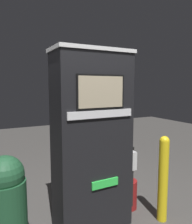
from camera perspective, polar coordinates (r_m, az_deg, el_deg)
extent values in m
cube|color=black|center=(2.69, -1.11, -17.62)|extent=(0.85, 0.43, 1.08)
cube|color=black|center=(2.45, -1.17, 4.30)|extent=(0.85, 0.43, 0.93)
cube|color=silver|center=(2.48, -1.20, 15.59)|extent=(0.88, 0.46, 0.04)
cube|color=black|center=(2.25, 1.34, 5.27)|extent=(0.55, 0.01, 0.36)
cube|color=tan|center=(2.25, 1.43, 5.26)|extent=(0.51, 0.01, 0.32)
cube|color=silver|center=(2.27, 1.38, -0.54)|extent=(0.75, 0.02, 0.08)
cube|color=#33D84C|center=(2.51, 2.40, -18.14)|extent=(0.32, 0.02, 0.09)
cube|color=silver|center=(2.77, 8.67, -12.13)|extent=(0.09, 0.19, 0.22)
cylinder|color=black|center=(2.85, 9.35, -19.00)|extent=(0.03, 0.03, 0.46)
cylinder|color=yellow|center=(2.90, 17.09, -16.89)|extent=(0.12, 0.12, 1.00)
sphere|color=yellow|center=(2.74, 17.46, -7.23)|extent=(0.12, 0.12, 0.12)
cylinder|color=#1E4C2D|center=(2.47, -22.28, -24.62)|extent=(0.38, 0.38, 0.77)
sphere|color=#1E4C2D|center=(2.27, -22.80, -14.93)|extent=(0.36, 0.36, 0.36)
cylinder|color=maroon|center=(3.20, 8.42, -20.43)|extent=(0.23, 0.23, 0.39)
cylinder|color=black|center=(3.05, 9.11, -13.25)|extent=(0.02, 0.12, 0.49)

